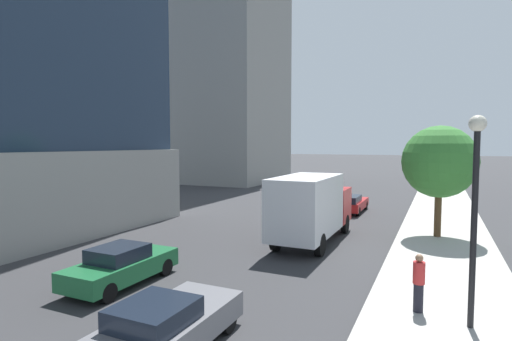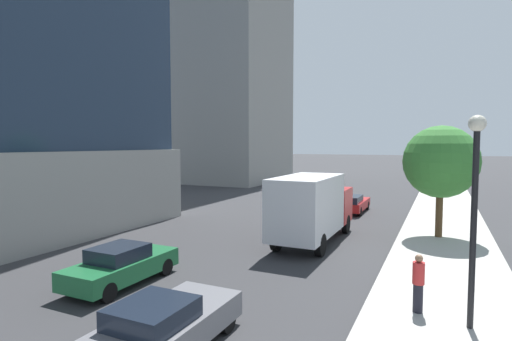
{
  "view_description": "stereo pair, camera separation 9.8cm",
  "coord_description": "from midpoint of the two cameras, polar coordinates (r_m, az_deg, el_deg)",
  "views": [
    {
      "loc": [
        7.76,
        2.96,
        5.07
      ],
      "look_at": [
        1.42,
        16.56,
        4.07
      ],
      "focal_mm": 27.68,
      "sensor_mm": 36.0,
      "label": 1
    },
    {
      "loc": [
        7.84,
        3.0,
        5.07
      ],
      "look_at": [
        1.42,
        16.56,
        4.07
      ],
      "focal_mm": 27.68,
      "sensor_mm": 36.0,
      "label": 2
    }
  ],
  "objects": [
    {
      "name": "sidewalk",
      "position": [
        17.74,
        25.51,
        -12.93
      ],
      "size": [
        4.62,
        120.0,
        0.15
      ],
      "primitive_type": "cube",
      "color": "#B2AFA8",
      "rests_on": "ground"
    },
    {
      "name": "construction_building",
      "position": [
        56.55,
        -4.26,
        17.12
      ],
      "size": [
        14.17,
        15.7,
        41.59
      ],
      "color": "gray",
      "rests_on": "ground"
    },
    {
      "name": "street_lamp",
      "position": [
        11.87,
        28.91,
        -2.42
      ],
      "size": [
        0.44,
        0.44,
        5.69
      ],
      "color": "black",
      "rests_on": "sidewalk"
    },
    {
      "name": "street_tree",
      "position": [
        22.99,
        24.87,
        1.13
      ],
      "size": [
        3.83,
        3.83,
        5.92
      ],
      "color": "brown",
      "rests_on": "sidewalk"
    },
    {
      "name": "car_red",
      "position": [
        30.28,
        13.45,
        -4.61
      ],
      "size": [
        1.79,
        4.57,
        1.36
      ],
      "color": "red",
      "rests_on": "ground"
    },
    {
      "name": "car_green",
      "position": [
        15.44,
        -19.07,
        -12.84
      ],
      "size": [
        1.82,
        4.31,
        1.43
      ],
      "color": "#1E6638",
      "rests_on": "ground"
    },
    {
      "name": "car_gray",
      "position": [
        10.49,
        -13.09,
        -20.97
      ],
      "size": [
        1.9,
        4.25,
        1.41
      ],
      "color": "slate",
      "rests_on": "ground"
    },
    {
      "name": "box_truck",
      "position": [
        20.47,
        7.86,
        -5.08
      ],
      "size": [
        2.46,
        7.6,
        3.5
      ],
      "color": "#B21E1E",
      "rests_on": "ground"
    },
    {
      "name": "pedestrian_red_shirt",
      "position": [
        12.92,
        22.25,
        -14.73
      ],
      "size": [
        0.34,
        0.34,
        1.72
      ],
      "color": "black",
      "rests_on": "sidewalk"
    }
  ]
}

